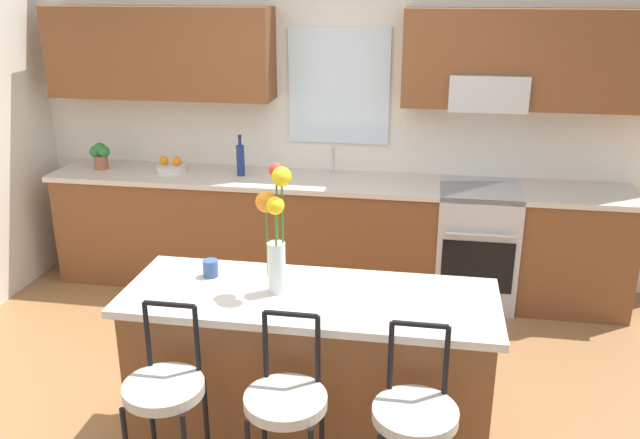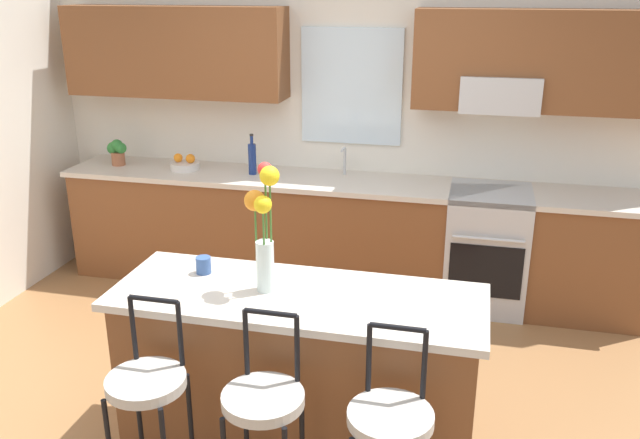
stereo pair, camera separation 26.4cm
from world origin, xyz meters
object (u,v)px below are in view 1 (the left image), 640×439
(bar_stool_near, at_px, (165,397))
(bar_stool_far, at_px, (415,423))
(bottle_olive_oil, at_px, (241,159))
(kitchen_island, at_px, (310,374))
(mug_ceramic, at_px, (211,268))
(potted_plant_small, at_px, (100,154))
(oven_range, at_px, (476,245))
(bar_stool_middle, at_px, (286,410))
(fruit_bowl_oranges, at_px, (171,167))
(flower_vase, at_px, (275,224))

(bar_stool_near, distance_m, bar_stool_far, 1.10)
(bottle_olive_oil, bearing_deg, bar_stool_far, -60.15)
(kitchen_island, height_order, mug_ceramic, mug_ceramic)
(potted_plant_small, bearing_deg, oven_range, -0.48)
(bottle_olive_oil, bearing_deg, bar_stool_middle, -70.19)
(bar_stool_middle, bearing_deg, fruit_bowl_oranges, 120.46)
(oven_range, height_order, potted_plant_small, potted_plant_small)
(bar_stool_far, relative_size, fruit_bowl_oranges, 4.34)
(kitchen_island, relative_size, bar_stool_middle, 1.78)
(kitchen_island, bearing_deg, bar_stool_middle, -90.00)
(flower_vase, bearing_deg, fruit_bowl_oranges, 123.78)
(flower_vase, distance_m, potted_plant_small, 2.82)
(bar_stool_middle, relative_size, flower_vase, 1.60)
(bar_stool_far, bearing_deg, flower_vase, 142.01)
(flower_vase, bearing_deg, mug_ceramic, 162.55)
(potted_plant_small, bearing_deg, fruit_bowl_oranges, -0.10)
(bar_stool_far, bearing_deg, mug_ceramic, 148.25)
(bar_stool_middle, distance_m, bar_stool_far, 0.55)
(oven_range, height_order, kitchen_island, same)
(potted_plant_small, bearing_deg, bar_stool_middle, -50.54)
(oven_range, relative_size, fruit_bowl_oranges, 3.83)
(bar_stool_near, height_order, flower_vase, flower_vase)
(bar_stool_far, distance_m, potted_plant_small, 3.73)
(mug_ceramic, bearing_deg, bar_stool_near, -90.26)
(flower_vase, xyz_separation_m, fruit_bowl_oranges, (-1.35, 2.02, -0.31))
(kitchen_island, height_order, flower_vase, flower_vase)
(bar_stool_far, bearing_deg, oven_range, 81.35)
(bar_stool_middle, bearing_deg, bar_stool_far, 0.00)
(kitchen_island, xyz_separation_m, bottle_olive_oil, (-0.93, 2.02, 0.59))
(oven_range, xyz_separation_m, bar_stool_middle, (-0.94, -2.55, 0.18))
(kitchen_island, height_order, bar_stool_far, bar_stool_far)
(bar_stool_near, relative_size, bar_stool_far, 1.00)
(oven_range, xyz_separation_m, flower_vase, (-1.10, -1.99, 0.82))
(flower_vase, xyz_separation_m, bottle_olive_oil, (-0.76, 2.02, -0.23))
(potted_plant_small, bearing_deg, flower_vase, -45.89)
(bar_stool_near, relative_size, mug_ceramic, 11.58)
(bar_stool_far, height_order, potted_plant_small, potted_plant_small)
(oven_range, height_order, bottle_olive_oil, bottle_olive_oil)
(flower_vase, bearing_deg, bar_stool_near, -124.47)
(bottle_olive_oil, xyz_separation_m, potted_plant_small, (-1.19, 0.00, -0.01))
(bar_stool_near, relative_size, flower_vase, 1.60)
(oven_range, relative_size, bar_stool_middle, 0.88)
(oven_range, relative_size, mug_ceramic, 10.22)
(bar_stool_far, bearing_deg, potted_plant_small, 136.04)
(bar_stool_near, distance_m, mug_ceramic, 0.75)
(bar_stool_near, height_order, potted_plant_small, potted_plant_small)
(flower_vase, distance_m, fruit_bowl_oranges, 2.44)
(kitchen_island, distance_m, bar_stool_middle, 0.58)
(oven_range, distance_m, bar_stool_far, 2.59)
(bar_stool_near, height_order, bar_stool_far, same)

